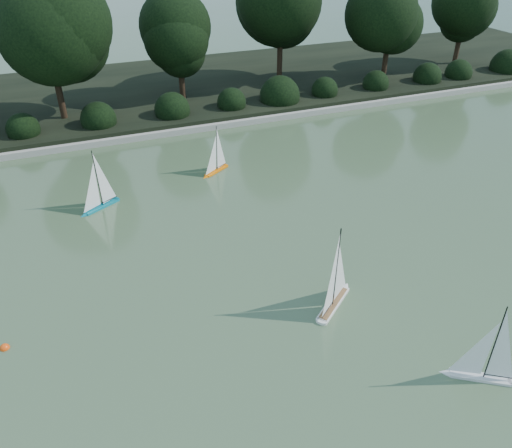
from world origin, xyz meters
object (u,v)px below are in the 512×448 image
object	(u,v)px
sailboat_teal	(97,200)
race_buoy	(5,348)
sailboat_white_a	(478,366)
sailboat_white_b	(337,290)
sailboat_orange	(214,165)

from	to	relation	value
sailboat_teal	race_buoy	world-z (taller)	sailboat_teal
sailboat_white_a	sailboat_white_b	world-z (taller)	sailboat_white_b
sailboat_orange	sailboat_teal	xyz separation A→B (m)	(-3.09, -0.80, 0.02)
sailboat_white_b	race_buoy	distance (m)	5.54
sailboat_white_a	sailboat_orange	bearing A→B (deg)	100.79
sailboat_white_b	sailboat_orange	distance (m)	5.74
sailboat_white_a	sailboat_white_b	bearing A→B (deg)	115.91
sailboat_white_b	sailboat_orange	bearing A→B (deg)	94.25
sailboat_white_b	race_buoy	xyz separation A→B (m)	(-5.44, 0.98, -0.27)
race_buoy	sailboat_white_a	bearing A→B (deg)	-26.31
sailboat_white_b	race_buoy	size ratio (longest dim) A/B	11.50
sailboat_white_a	race_buoy	bearing A→B (deg)	153.69
sailboat_white_b	race_buoy	bearing A→B (deg)	169.80
sailboat_teal	race_buoy	distance (m)	4.39
sailboat_orange	sailboat_white_b	bearing A→B (deg)	-85.75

